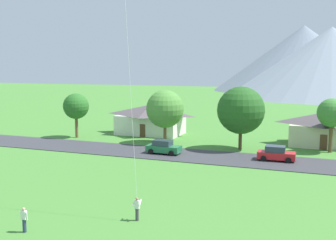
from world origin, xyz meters
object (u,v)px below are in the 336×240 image
Objects in this scene: tree_near_left at (332,113)px; tree_left_of_center at (165,109)px; house_left_center at (324,128)px; parked_car_green_mid_west at (163,147)px; house_leftmost at (150,119)px; parked_car_red_west_end at (276,154)px; watcher_person at (24,219)px; tree_right_of_center at (241,110)px; tree_center at (76,106)px.

tree_near_left is 21.75m from tree_left_of_center.
parked_car_green_mid_west is (-18.50, -12.87, -1.52)m from house_left_center.
house_leftmost is 2.54× the size of parked_car_red_west_end.
house_left_center reaches higher than parked_car_green_mid_west.
tree_near_left is 4.09× the size of watcher_person.
house_leftmost is 17.59m from tree_right_of_center.
tree_right_of_center reaches higher than parked_car_green_mid_west.
parked_car_green_mid_west is at bearing -156.67° from tree_near_left.
house_leftmost reaches higher than house_left_center.
tree_center is at bearing 170.10° from parked_car_red_west_end.
house_left_center is at bearing 34.82° from parked_car_green_mid_west.
tree_left_of_center is 17.26m from parked_car_red_west_end.
tree_right_of_center is (10.74, -0.63, 0.29)m from tree_left_of_center.
house_left_center is 2.23× the size of parked_car_red_west_end.
house_leftmost is at bearing 101.14° from watcher_person.
house_leftmost is 8.67m from tree_left_of_center.
tree_near_left is at bearing 50.94° from parked_car_red_west_end.
parked_car_green_mid_west is (-8.34, -6.09, -4.29)m from tree_right_of_center.
tree_right_of_center is at bearing -168.49° from tree_near_left.
parked_car_green_mid_west is (2.39, -6.72, -3.99)m from tree_left_of_center.
house_leftmost reaches higher than watcher_person.
house_leftmost reaches higher than parked_car_red_west_end.
house_leftmost is 6.44× the size of watcher_person.
house_leftmost is 1.60× the size of tree_center.
watcher_person is at bearing -78.86° from house_leftmost.
watcher_person is (-19.12, -33.71, -4.11)m from tree_near_left.
parked_car_red_west_end is 13.46m from parked_car_green_mid_west.
parked_car_green_mid_west is at bearing -70.40° from tree_left_of_center.
watcher_person is at bearing -104.54° from tree_right_of_center.
tree_right_of_center is at bearing 75.46° from watcher_person.
house_leftmost is 27.33m from tree_near_left.
tree_left_of_center reaches higher than parked_car_red_west_end.
tree_center is 25.02m from tree_right_of_center.
tree_near_left is 1.61× the size of parked_car_green_mid_west.
tree_near_left is at bearing 4.22° from tree_left_of_center.
house_left_center is at bearing -1.05° from house_leftmost.
tree_right_of_center is (25.02, -0.23, 0.38)m from tree_center.
parked_car_red_west_end is (15.81, -5.65, -3.99)m from tree_left_of_center.
tree_center is (-9.22, -7.01, 2.32)m from house_leftmost.
tree_center is (-35.17, -6.54, 2.39)m from house_left_center.
tree_near_left is 36.02m from tree_center.
tree_left_of_center reaches higher than watcher_person.
tree_near_left is 0.83× the size of tree_right_of_center.
parked_car_red_west_end is 1.00× the size of parked_car_green_mid_west.
tree_left_of_center is 1.77× the size of parked_car_green_mid_west.
tree_right_of_center is at bearing -0.54° from tree_center.
house_left_center is 1.15× the size of tree_right_of_center.
tree_right_of_center is at bearing 36.13° from parked_car_green_mid_west.
house_leftmost is at bearing 169.37° from tree_near_left.
tree_center is 4.03× the size of watcher_person.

